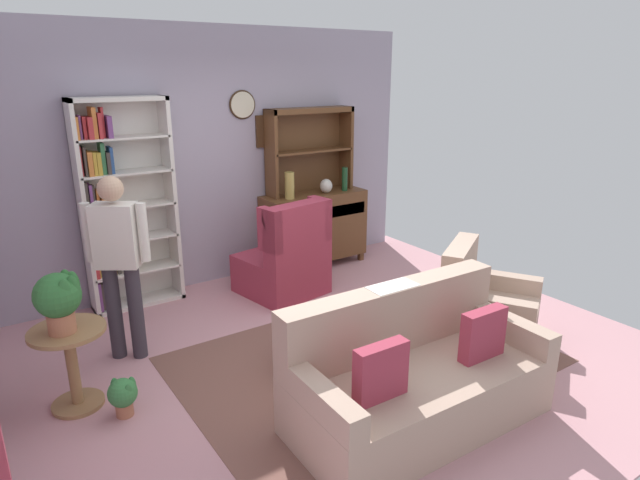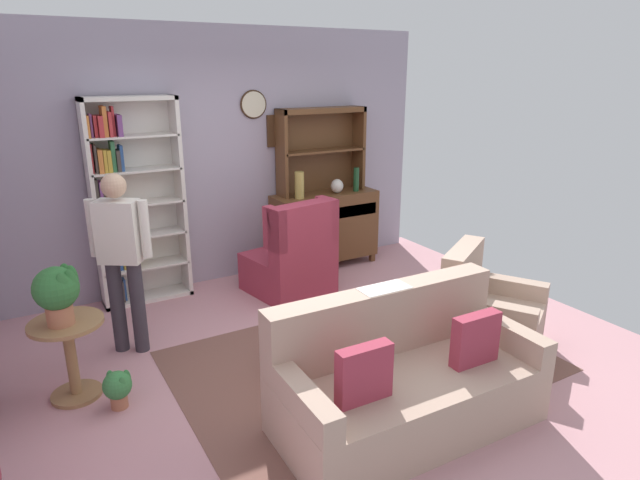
{
  "view_description": "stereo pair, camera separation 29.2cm",
  "coord_description": "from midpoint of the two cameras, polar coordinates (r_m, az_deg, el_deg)",
  "views": [
    {
      "loc": [
        -2.35,
        -3.42,
        2.34
      ],
      "look_at": [
        0.1,
        0.2,
        0.95
      ],
      "focal_mm": 30.12,
      "sensor_mm": 36.0,
      "label": 1
    },
    {
      "loc": [
        -2.1,
        -3.58,
        2.34
      ],
      "look_at": [
        0.1,
        0.2,
        0.95
      ],
      "focal_mm": 30.12,
      "sensor_mm": 36.0,
      "label": 2
    }
  ],
  "objects": [
    {
      "name": "armchair_floral",
      "position": [
        5.0,
        15.53,
        -7.28
      ],
      "size": [
        1.04,
        1.05,
        0.88
      ],
      "color": "tan",
      "rests_on": "ground_plane"
    },
    {
      "name": "wall_back",
      "position": [
        6.12,
        -12.45,
        8.45
      ],
      "size": [
        5.0,
        0.09,
        2.8
      ],
      "color": "#A399AD",
      "rests_on": "ground_plane"
    },
    {
      "name": "potted_plant_large",
      "position": [
        4.1,
        -27.84,
        -5.5
      ],
      "size": [
        0.31,
        0.31,
        0.43
      ],
      "color": "#AD6B4C",
      "rests_on": "plant_stand"
    },
    {
      "name": "coffee_table",
      "position": [
        4.5,
        -0.27,
        -8.57
      ],
      "size": [
        0.8,
        0.5,
        0.42
      ],
      "color": "brown",
      "rests_on": "ground_plane"
    },
    {
      "name": "book_stack",
      "position": [
        4.33,
        -1.29,
        -8.36
      ],
      "size": [
        0.18,
        0.16,
        0.04
      ],
      "color": "gray",
      "rests_on": "coffee_table"
    },
    {
      "name": "vase_round",
      "position": [
        6.48,
        -0.64,
        5.76
      ],
      "size": [
        0.15,
        0.15,
        0.17
      ],
      "primitive_type": "ellipsoid",
      "color": "beige",
      "rests_on": "sideboard"
    },
    {
      "name": "ground_plane",
      "position": [
        4.77,
        -1.43,
        -11.91
      ],
      "size": [
        5.4,
        4.6,
        0.02
      ],
      "primitive_type": "cube",
      "color": "#C68C93"
    },
    {
      "name": "person_reading",
      "position": [
        4.67,
        -22.32,
        -1.59
      ],
      "size": [
        0.48,
        0.36,
        1.56
      ],
      "color": "#38333D",
      "rests_on": "ground_plane"
    },
    {
      "name": "bottle_wine",
      "position": [
        6.59,
        1.36,
        6.49
      ],
      "size": [
        0.07,
        0.07,
        0.29
      ],
      "primitive_type": "cylinder",
      "color": "#194223",
      "rests_on": "sideboard"
    },
    {
      "name": "wingback_chair",
      "position": [
        5.77,
        -5.07,
        -2.23
      ],
      "size": [
        0.9,
        0.92,
        1.05
      ],
      "color": "#A33347",
      "rests_on": "ground_plane"
    },
    {
      "name": "sideboard",
      "position": [
        6.58,
        -1.89,
        1.5
      ],
      "size": [
        1.3,
        0.45,
        0.92
      ],
      "color": "brown",
      "rests_on": "ground_plane"
    },
    {
      "name": "area_rug",
      "position": [
        4.64,
        2.74,
        -12.58
      ],
      "size": [
        2.99,
        2.07,
        0.01
      ],
      "primitive_type": "cube",
      "color": "brown",
      "rests_on": "ground_plane"
    },
    {
      "name": "potted_plant_small",
      "position": [
        4.2,
        -22.15,
        -15.0
      ],
      "size": [
        0.21,
        0.21,
        0.28
      ],
      "color": "#AD6B4C",
      "rests_on": "ground_plane"
    },
    {
      "name": "vase_tall",
      "position": [
        6.19,
        -4.62,
        5.78
      ],
      "size": [
        0.11,
        0.11,
        0.31
      ],
      "primitive_type": "cylinder",
      "color": "tan",
      "rests_on": "sideboard"
    },
    {
      "name": "sideboard_hutch",
      "position": [
        6.46,
        -2.51,
        10.7
      ],
      "size": [
        1.1,
        0.26,
        1.0
      ],
      "color": "brown",
      "rests_on": "sideboard"
    },
    {
      "name": "couch_floral",
      "position": [
        3.85,
        7.82,
        -14.37
      ],
      "size": [
        1.82,
        0.89,
        0.9
      ],
      "color": "tan",
      "rests_on": "ground_plane"
    },
    {
      "name": "plant_stand",
      "position": [
        4.34,
        -26.71,
        -11.24
      ],
      "size": [
        0.52,
        0.52,
        0.62
      ],
      "color": "#997047",
      "rests_on": "ground_plane"
    },
    {
      "name": "bookshelf",
      "position": [
        5.7,
        -21.88,
        3.33
      ],
      "size": [
        0.9,
        0.3,
        2.1
      ],
      "color": "silver",
      "rests_on": "ground_plane"
    }
  ]
}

